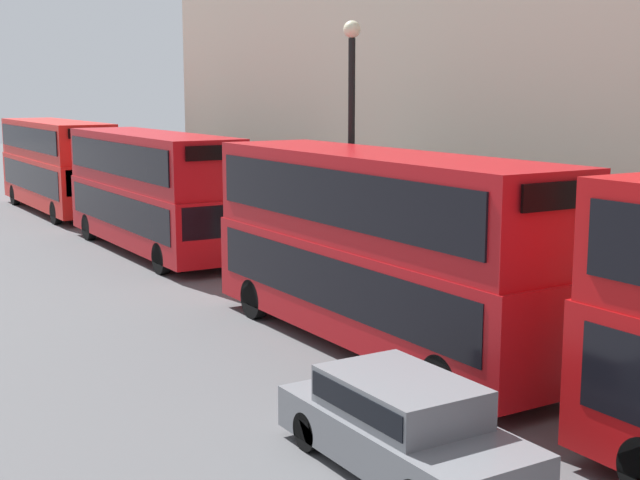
{
  "coord_description": "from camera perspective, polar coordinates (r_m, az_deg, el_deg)",
  "views": [
    {
      "loc": [
        -9.49,
        1.96,
        5.72
      ],
      "look_at": [
        0.48,
        18.32,
        2.46
      ],
      "focal_mm": 50.0,
      "sensor_mm": 36.0,
      "label": 1
    }
  ],
  "objects": [
    {
      "name": "car_hatchback",
      "position": [
        13.73,
        5.31,
        -11.54
      ],
      "size": [
        1.86,
        4.5,
        1.45
      ],
      "color": "slate",
      "rests_on": "ground"
    },
    {
      "name": "bus_second_in_queue",
      "position": [
        19.57,
        3.69,
        -0.13
      ],
      "size": [
        2.59,
        10.68,
        4.36
      ],
      "color": "#A80F14",
      "rests_on": "ground"
    },
    {
      "name": "bus_third_in_queue",
      "position": [
        31.79,
        -10.77,
        3.35
      ],
      "size": [
        2.59,
        10.7,
        4.21
      ],
      "color": "#A80F14",
      "rests_on": "ground"
    },
    {
      "name": "bus_trailing",
      "position": [
        43.39,
        -16.52,
        4.8
      ],
      "size": [
        2.59,
        10.78,
        4.25
      ],
      "color": "red",
      "rests_on": "ground"
    },
    {
      "name": "street_lamp",
      "position": [
        23.13,
        2.02,
        6.65
      ],
      "size": [
        0.44,
        0.44,
        7.43
      ],
      "color": "black",
      "rests_on": "ground"
    }
  ]
}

